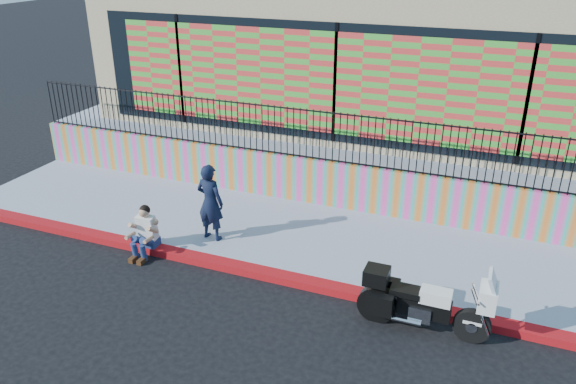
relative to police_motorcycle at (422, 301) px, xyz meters
The scene contains 10 objects.
ground 3.11m from the police_motorcycle, behind, with size 90.00×90.00×0.00m, color black.
red_curb 3.10m from the police_motorcycle, behind, with size 16.00×0.30×0.15m, color maroon.
sidewalk 3.74m from the police_motorcycle, 144.52° to the left, with size 16.00×3.00×0.15m, color #929AAF.
mural_wall 4.82m from the police_motorcycle, 128.82° to the left, with size 16.00×0.20×1.10m, color #FF43A9.
metal_fence 4.98m from the police_motorcycle, 128.82° to the left, with size 15.80×0.04×1.20m, color black, non-canonical shape.
elevated_platform 9.35m from the police_motorcycle, 108.83° to the left, with size 16.00×10.00×1.25m, color #929AAF.
storefront_building 9.53m from the police_motorcycle, 109.27° to the left, with size 14.00×8.06×4.00m.
police_motorcycle is the anchor object (origin of this frame).
police_officer 4.79m from the police_motorcycle, 164.65° to the left, with size 0.61×0.40×1.67m, color black.
seated_man 5.65m from the police_motorcycle, behind, with size 0.54×0.71×1.06m.
Camera 1 is at (3.80, -8.37, 5.95)m, focal length 35.00 mm.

